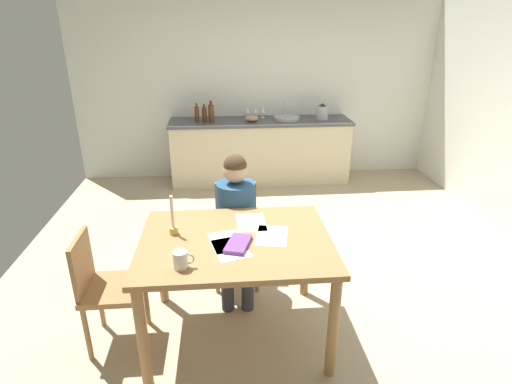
{
  "coord_description": "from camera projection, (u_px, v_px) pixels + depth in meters",
  "views": [
    {
      "loc": [
        -0.54,
        -3.42,
        2.16
      ],
      "look_at": [
        -0.27,
        -0.27,
        0.85
      ],
      "focal_mm": 28.82,
      "sensor_mm": 36.0,
      "label": 1
    }
  ],
  "objects": [
    {
      "name": "person_seated",
      "position": [
        236.0,
        217.0,
        3.38
      ],
      "size": [
        0.33,
        0.6,
        1.19
      ],
      "color": "navy",
      "rests_on": "ground"
    },
    {
      "name": "book_magazine",
      "position": [
        238.0,
        244.0,
        2.7
      ],
      "size": [
        0.2,
        0.28,
        0.03
      ],
      "primitive_type": "cube",
      "rotation": [
        0.0,
        0.0,
        -0.31
      ],
      "color": "#6C3D89",
      "rests_on": "dining_table"
    },
    {
      "name": "wine_glass_back_left",
      "position": [
        247.0,
        110.0,
        5.82
      ],
      "size": [
        0.07,
        0.07,
        0.15
      ],
      "color": "silver",
      "rests_on": "kitchen_counter"
    },
    {
      "name": "kitchen_counter",
      "position": [
        260.0,
        151.0,
        5.91
      ],
      "size": [
        2.53,
        0.64,
        0.9
      ],
      "color": "beige",
      "rests_on": "ground"
    },
    {
      "name": "paper_receipt",
      "position": [
        227.0,
        241.0,
        2.76
      ],
      "size": [
        0.27,
        0.34,
        0.0
      ],
      "primitive_type": "cube",
      "rotation": [
        0.0,
        0.0,
        0.23
      ],
      "color": "white",
      "rests_on": "dining_table"
    },
    {
      "name": "candlestick",
      "position": [
        173.0,
        223.0,
        2.83
      ],
      "size": [
        0.06,
        0.06,
        0.29
      ],
      "color": "gold",
      "rests_on": "dining_table"
    },
    {
      "name": "bottle_oil",
      "position": [
        197.0,
        114.0,
        5.58
      ],
      "size": [
        0.06,
        0.06,
        0.26
      ],
      "color": "#593319",
      "rests_on": "kitchen_counter"
    },
    {
      "name": "paper_bill",
      "position": [
        230.0,
        249.0,
        2.67
      ],
      "size": [
        0.28,
        0.34,
        0.0
      ],
      "primitive_type": "cube",
      "rotation": [
        0.0,
        0.0,
        0.28
      ],
      "color": "white",
      "rests_on": "dining_table"
    },
    {
      "name": "chair_at_table",
      "position": [
        236.0,
        229.0,
        3.59
      ],
      "size": [
        0.41,
        0.41,
        0.88
      ],
      "color": "#9E7042",
      "rests_on": "ground"
    },
    {
      "name": "paper_envelope",
      "position": [
        272.0,
        236.0,
        2.83
      ],
      "size": [
        0.27,
        0.33,
        0.0
      ],
      "primitive_type": "cube",
      "rotation": [
        0.0,
        0.0,
        -0.21
      ],
      "color": "white",
      "rests_on": "dining_table"
    },
    {
      "name": "stovetop_kettle",
      "position": [
        322.0,
        112.0,
        5.77
      ],
      "size": [
        0.18,
        0.18,
        0.22
      ],
      "color": "#B7BABF",
      "rests_on": "kitchen_counter"
    },
    {
      "name": "bottle_wine_red",
      "position": [
        211.0,
        113.0,
        5.57
      ],
      "size": [
        0.08,
        0.08,
        0.29
      ],
      "color": "#593319",
      "rests_on": "kitchen_counter"
    },
    {
      "name": "mixing_bowl",
      "position": [
        252.0,
        118.0,
        5.64
      ],
      "size": [
        0.18,
        0.18,
        0.08
      ],
      "primitive_type": "ellipsoid",
      "color": "tan",
      "rests_on": "kitchen_counter"
    },
    {
      "name": "paper_letter",
      "position": [
        251.0,
        222.0,
        3.02
      ],
      "size": [
        0.21,
        0.3,
        0.0
      ],
      "primitive_type": "cube",
      "rotation": [
        0.0,
        0.0,
        0.02
      ],
      "color": "white",
      "rests_on": "dining_table"
    },
    {
      "name": "sink_unit",
      "position": [
        287.0,
        118.0,
        5.76
      ],
      "size": [
        0.36,
        0.36,
        0.24
      ],
      "color": "#B2B7BC",
      "rests_on": "kitchen_counter"
    },
    {
      "name": "wine_glass_by_kettle",
      "position": [
        255.0,
        110.0,
        5.83
      ],
      "size": [
        0.07,
        0.07,
        0.15
      ],
      "color": "silver",
      "rests_on": "kitchen_counter"
    },
    {
      "name": "wall_back",
      "position": [
        258.0,
        87.0,
        5.92
      ],
      "size": [
        5.2,
        0.12,
        2.6
      ],
      "primitive_type": "cube",
      "color": "silver",
      "rests_on": "ground"
    },
    {
      "name": "ground_plane",
      "position": [
        281.0,
        263.0,
        4.03
      ],
      "size": [
        5.2,
        5.2,
        0.04
      ],
      "primitive_type": "cube",
      "color": "tan"
    },
    {
      "name": "chair_side_empty",
      "position": [
        104.0,
        285.0,
        2.83
      ],
      "size": [
        0.4,
        0.4,
        0.86
      ],
      "color": "#9E7042",
      "rests_on": "ground"
    },
    {
      "name": "wine_glass_near_sink",
      "position": [
        263.0,
        110.0,
        5.84
      ],
      "size": [
        0.07,
        0.07,
        0.15
      ],
      "color": "silver",
      "rests_on": "kitchen_counter"
    },
    {
      "name": "coffee_mug",
      "position": [
        181.0,
        260.0,
        2.44
      ],
      "size": [
        0.13,
        0.09,
        0.11
      ],
      "color": "white",
      "rests_on": "dining_table"
    },
    {
      "name": "dining_table",
      "position": [
        236.0,
        253.0,
        2.83
      ],
      "size": [
        1.3,
        1.0,
        0.8
      ],
      "color": "#9E7042",
      "rests_on": "ground"
    },
    {
      "name": "bottle_vinegar",
      "position": [
        204.0,
        114.0,
        5.59
      ],
      "size": [
        0.07,
        0.07,
        0.24
      ],
      "color": "#593319",
      "rests_on": "kitchen_counter"
    }
  ]
}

